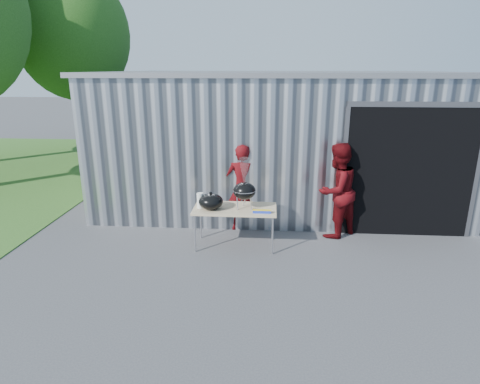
# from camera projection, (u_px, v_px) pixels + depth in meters

# --- Properties ---
(ground) EXTENTS (80.00, 80.00, 0.00)m
(ground) POSITION_uv_depth(u_px,v_px,m) (229.00, 269.00, 6.62)
(ground) COLOR #3F3F42
(building) EXTENTS (8.20, 6.20, 3.10)m
(building) POSITION_uv_depth(u_px,v_px,m) (281.00, 134.00, 10.48)
(building) COLOR silver
(building) RESTS_ON ground
(tree_far) EXTENTS (4.01, 4.01, 6.64)m
(tree_far) POSITION_uv_depth(u_px,v_px,m) (73.00, 35.00, 14.38)
(tree_far) COLOR #442D19
(tree_far) RESTS_ON ground
(folding_table) EXTENTS (1.50, 0.75, 0.75)m
(folding_table) POSITION_uv_depth(u_px,v_px,m) (235.00, 210.00, 7.29)
(folding_table) COLOR tan
(folding_table) RESTS_ON ground
(kettle_grill) EXTENTS (0.41, 0.41, 0.93)m
(kettle_grill) POSITION_uv_depth(u_px,v_px,m) (244.00, 186.00, 7.12)
(kettle_grill) COLOR black
(kettle_grill) RESTS_ON folding_table
(grill_lid) EXTENTS (0.44, 0.44, 0.32)m
(grill_lid) POSITION_uv_depth(u_px,v_px,m) (211.00, 201.00, 7.17)
(grill_lid) COLOR black
(grill_lid) RESTS_ON folding_table
(paper_towels) EXTENTS (0.12, 0.12, 0.28)m
(paper_towels) POSITION_uv_depth(u_px,v_px,m) (200.00, 200.00, 7.23)
(paper_towels) COLOR white
(paper_towels) RESTS_ON folding_table
(white_tub) EXTENTS (0.20, 0.15, 0.10)m
(white_tub) POSITION_uv_depth(u_px,v_px,m) (206.00, 201.00, 7.46)
(white_tub) COLOR white
(white_tub) RESTS_ON folding_table
(foil_box) EXTENTS (0.32, 0.05, 0.06)m
(foil_box) POSITION_uv_depth(u_px,v_px,m) (262.00, 211.00, 7.00)
(foil_box) COLOR #1C34B6
(foil_box) RESTS_ON folding_table
(person_cook) EXTENTS (0.70, 0.51, 1.77)m
(person_cook) POSITION_uv_depth(u_px,v_px,m) (241.00, 188.00, 8.04)
(person_cook) COLOR #4A070B
(person_cook) RESTS_ON ground
(person_bystander) EXTENTS (1.13, 1.12, 1.85)m
(person_bystander) POSITION_uv_depth(u_px,v_px,m) (337.00, 191.00, 7.70)
(person_bystander) COLOR #4A070B
(person_bystander) RESTS_ON ground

